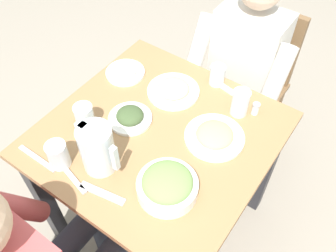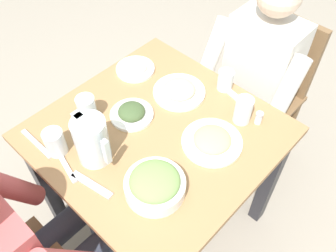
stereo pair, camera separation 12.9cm
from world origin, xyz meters
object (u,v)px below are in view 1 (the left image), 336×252
Objects in this scene: plate_yoghurt at (125,71)px; water_glass_center at (58,155)px; water_pitcher at (97,149)px; chair_far at (250,76)px; plate_fries at (215,136)px; water_glass_near_left at (240,103)px; dining_table at (159,153)px; salad_bowl at (167,185)px; plate_dolmas at (130,117)px; diner_far at (236,76)px; plate_beans at (173,90)px; water_glass_far_left at (85,117)px; water_glass_near_right at (217,75)px; salt_shaker at (256,109)px.

water_glass_center is at bearing -76.92° from plate_yoghurt.
water_glass_center is (-0.12, -0.08, -0.04)m from water_pitcher.
chair_far is 8.21× the size of water_glass_center.
water_glass_near_left is at bearing 86.33° from plate_fries.
salad_bowl reaches higher than dining_table.
plate_dolmas is at bearing -102.40° from chair_far.
diner_far reaches higher than plate_beans.
plate_yoghurt is at bearing -121.37° from chair_far.
plate_fries is 2.05× the size of water_glass_far_left.
water_glass_far_left is 1.24× the size of water_glass_near_right.
water_glass_near_right is (0.36, 0.18, 0.03)m from plate_yoghurt.
water_glass_center is at bearing -126.49° from salt_shaker.
water_pitcher is 1.70× the size of water_glass_far_left.
water_glass_near_left is at bearing 42.54° from water_glass_far_left.
water_glass_near_right is (-0.00, -0.41, 0.31)m from chair_far.
water_pitcher is at bearing -101.28° from water_glass_near_right.
dining_table is 0.40m from plate_yoghurt.
plate_fries is at bearing 87.56° from salad_bowl.
dining_table is 0.32m from salad_bowl.
water_pitcher reaches higher than plate_fries.
water_pitcher is 0.27m from salad_bowl.
plate_dolmas is (-0.13, -0.01, 0.15)m from dining_table.
plate_fries is 0.34m from plate_dolmas.
diner_far is 0.52m from plate_fries.
plate_dolmas is (-0.18, -0.80, 0.28)m from chair_far.
diner_far is 6.59× the size of plate_dolmas.
diner_far is 0.27m from water_glass_near_right.
plate_fries is 2.55× the size of water_glass_near_right.
water_pitcher is 1.67× the size of water_glass_near_left.
plate_yoghurt is at bearing -170.83° from water_glass_near_left.
salad_bowl is 0.46m from water_glass_near_left.
diner_far reaches higher than plate_fries.
diner_far reaches higher than chair_far.
salad_bowl is 1.85× the size of water_glass_far_left.
salt_shaker is at bearing 80.88° from salad_bowl.
dining_table is 0.20m from plate_dolmas.
water_glass_near_left is (0.52, 0.08, 0.04)m from plate_yoghurt.
water_glass_center reaches higher than plate_beans.
diner_far is 21.26× the size of salt_shaker.
plate_dolmas is at bearing -139.52° from water_glass_near_left.
water_glass_near_right is 1.66× the size of salt_shaker.
water_glass_center is 0.77m from salt_shaker.
water_glass_near_left is (0.28, 0.51, -0.04)m from water_pitcher.
salad_bowl is 1.19× the size of plate_dolmas.
diner_far is at bearing 74.63° from water_glass_center.
dining_table is 4.85× the size of plate_dolmas.
dining_table is at bearing -70.22° from plate_beans.
chair_far is 9.49× the size of water_glass_near_right.
water_pitcher is at bearing -96.98° from chair_far.
salt_shaker is at bearing -17.01° from water_glass_near_right.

